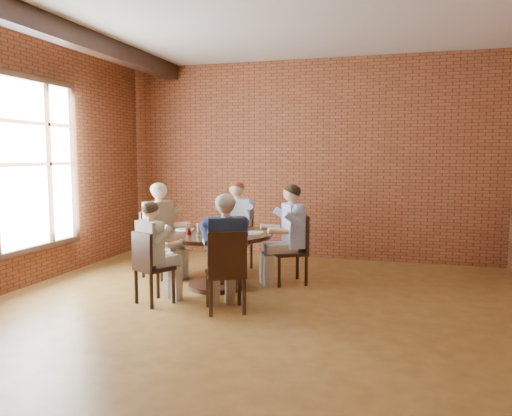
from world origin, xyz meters
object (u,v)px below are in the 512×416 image
(chair_b, at_px, (238,237))
(diner_e, at_px, (225,253))
(chair_a, at_px, (295,246))
(chair_d, at_px, (149,265))
(diner_d, at_px, (154,253))
(dining_table, at_px, (216,249))
(diner_b, at_px, (236,226))
(diner_a, at_px, (289,235))
(chair_e, at_px, (226,269))
(diner_c, at_px, (162,230))
(chair_c, at_px, (157,241))
(smartphone, at_px, (223,237))

(chair_b, xyz_separation_m, diner_e, (0.52, -2.04, 0.15))
(chair_a, xyz_separation_m, chair_d, (-1.45, -1.49, -0.04))
(diner_d, height_order, diner_e, diner_e)
(dining_table, bearing_deg, diner_b, 93.40)
(chair_b, bearing_deg, diner_b, -90.00)
(diner_a, bearing_deg, chair_d, -73.15)
(diner_d, bearing_deg, chair_b, -73.62)
(dining_table, height_order, chair_e, chair_e)
(chair_a, height_order, diner_d, diner_d)
(diner_e, bearing_deg, diner_c, -67.97)
(diner_a, distance_m, diner_c, 1.86)
(diner_c, bearing_deg, chair_d, -139.33)
(chair_c, bearing_deg, smartphone, -99.49)
(chair_b, height_order, diner_c, diner_c)
(dining_table, bearing_deg, smartphone, -57.41)
(diner_a, relative_size, diner_b, 0.99)
(diner_d, distance_m, diner_e, 0.91)
(diner_b, bearing_deg, chair_d, -105.72)
(dining_table, distance_m, chair_c, 1.13)
(diner_a, relative_size, diner_e, 1.02)
(diner_a, xyz_separation_m, smartphone, (-0.66, -0.84, 0.07))
(chair_e, bearing_deg, chair_c, -67.94)
(chair_a, relative_size, chair_c, 1.00)
(dining_table, relative_size, smartphone, 10.14)
(chair_c, height_order, diner_e, diner_e)
(diner_a, distance_m, smartphone, 1.07)
(diner_b, bearing_deg, dining_table, -90.00)
(diner_e, bearing_deg, diner_d, -28.96)
(chair_a, xyz_separation_m, diner_d, (-1.41, -1.42, 0.09))
(chair_d, distance_m, chair_e, 0.99)
(smartphone, bearing_deg, chair_e, -85.24)
(chair_b, xyz_separation_m, diner_c, (-0.91, -0.76, 0.17))
(diner_a, distance_m, chair_e, 1.56)
(chair_a, relative_size, diner_e, 0.71)
(dining_table, xyz_separation_m, diner_d, (-0.46, -0.88, 0.08))
(dining_table, height_order, diner_b, diner_b)
(dining_table, distance_m, diner_d, 0.99)
(chair_d, bearing_deg, smartphone, -111.86)
(chair_a, distance_m, chair_b, 1.17)
(chair_c, height_order, diner_d, diner_d)
(chair_c, bearing_deg, chair_d, -136.60)
(diner_a, distance_m, chair_c, 1.95)
(chair_d, bearing_deg, chair_b, -74.16)
(diner_b, xyz_separation_m, diner_e, (0.52, -1.94, -0.02))
(dining_table, relative_size, chair_c, 1.57)
(chair_c, xyz_separation_m, diner_d, (0.61, -1.27, 0.09))
(chair_b, height_order, diner_b, diner_b)
(dining_table, height_order, chair_c, chair_c)
(chair_a, bearing_deg, diner_e, -48.52)
(diner_c, xyz_separation_m, smartphone, (1.19, -0.69, 0.07))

